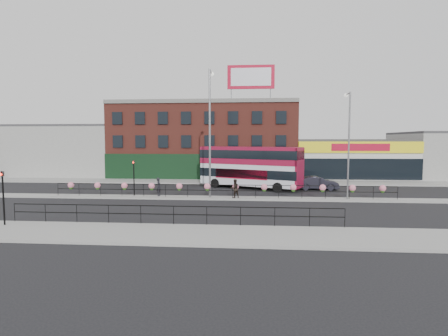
# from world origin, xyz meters

# --- Properties ---
(ground) EXTENTS (120.00, 120.00, 0.00)m
(ground) POSITION_xyz_m (0.00, 0.00, 0.00)
(ground) COLOR black
(ground) RESTS_ON ground
(south_pavement) EXTENTS (60.00, 4.00, 0.15)m
(south_pavement) POSITION_xyz_m (0.00, -12.00, 0.07)
(south_pavement) COLOR gray
(south_pavement) RESTS_ON ground
(north_pavement) EXTENTS (60.00, 4.00, 0.15)m
(north_pavement) POSITION_xyz_m (0.00, 12.00, 0.07)
(north_pavement) COLOR gray
(north_pavement) RESTS_ON ground
(median) EXTENTS (60.00, 1.60, 0.15)m
(median) POSITION_xyz_m (0.00, 0.00, 0.07)
(median) COLOR gray
(median) RESTS_ON ground
(yellow_line_inner) EXTENTS (60.00, 0.10, 0.01)m
(yellow_line_inner) POSITION_xyz_m (0.00, -9.70, 0.01)
(yellow_line_inner) COLOR gold
(yellow_line_inner) RESTS_ON ground
(yellow_line_outer) EXTENTS (60.00, 0.10, 0.01)m
(yellow_line_outer) POSITION_xyz_m (0.00, -9.88, 0.01)
(yellow_line_outer) COLOR gold
(yellow_line_outer) RESTS_ON ground
(brick_building) EXTENTS (25.00, 12.21, 10.30)m
(brick_building) POSITION_xyz_m (-4.00, 19.96, 5.13)
(brick_building) COLOR brown
(brick_building) RESTS_ON ground
(supermarket) EXTENTS (15.00, 12.25, 5.30)m
(supermarket) POSITION_xyz_m (16.00, 19.90, 2.65)
(supermarket) COLOR silver
(supermarket) RESTS_ON ground
(warehouse_west) EXTENTS (15.50, 12.00, 7.30)m
(warehouse_west) POSITION_xyz_m (-24.25, 20.00, 3.65)
(warehouse_west) COLOR #979793
(warehouse_west) RESTS_ON ground
(billboard) EXTENTS (6.00, 0.29, 4.40)m
(billboard) POSITION_xyz_m (2.50, 14.99, 13.18)
(billboard) COLOR #A80A24
(billboard) RESTS_ON brick_building
(median_railing) EXTENTS (30.04, 0.56, 1.23)m
(median_railing) POSITION_xyz_m (-0.00, 0.00, 1.05)
(median_railing) COLOR black
(median_railing) RESTS_ON median
(south_railing) EXTENTS (20.04, 0.05, 1.12)m
(south_railing) POSITION_xyz_m (-2.00, -10.10, 0.96)
(south_railing) COLOR black
(south_railing) RESTS_ON south_pavement
(double_decker_bus) EXTENTS (11.12, 6.88, 4.46)m
(double_decker_bus) POSITION_xyz_m (2.52, 6.85, 2.74)
(double_decker_bus) COLOR silver
(double_decker_bus) RESTS_ON ground
(car) EXTENTS (1.63, 4.34, 1.41)m
(car) POSITION_xyz_m (9.48, 6.41, 0.71)
(car) COLOR #20202B
(car) RESTS_ON ground
(pedestrian_a) EXTENTS (0.60, 0.40, 1.65)m
(pedestrian_a) POSITION_xyz_m (-5.70, 0.36, 0.98)
(pedestrian_a) COLOR black
(pedestrian_a) RESTS_ON median
(pedestrian_b) EXTENTS (1.30, 1.27, 1.63)m
(pedestrian_b) POSITION_xyz_m (1.19, -0.20, 0.97)
(pedestrian_b) COLOR black
(pedestrian_b) RESTS_ON median
(lamp_column_west) EXTENTS (0.40, 1.97, 11.21)m
(lamp_column_west) POSITION_xyz_m (-1.02, 0.41, 6.79)
(lamp_column_west) COLOR slate
(lamp_column_west) RESTS_ON median
(lamp_column_east) EXTENTS (0.33, 1.60, 9.09)m
(lamp_column_east) POSITION_xyz_m (10.84, 0.23, 5.54)
(lamp_column_east) COLOR slate
(lamp_column_east) RESTS_ON median
(traffic_light_south) EXTENTS (0.15, 0.28, 3.65)m
(traffic_light_south) POSITION_xyz_m (-12.00, -11.01, 2.47)
(traffic_light_south) COLOR black
(traffic_light_south) RESTS_ON south_pavement
(traffic_light_median) EXTENTS (0.15, 0.28, 3.65)m
(traffic_light_median) POSITION_xyz_m (-8.00, 0.39, 2.47)
(traffic_light_median) COLOR black
(traffic_light_median) RESTS_ON median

